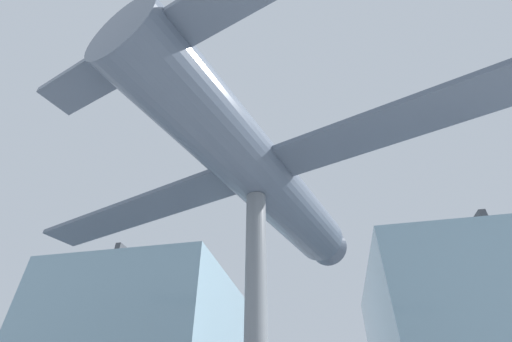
{
  "coord_description": "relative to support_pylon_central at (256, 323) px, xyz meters",
  "views": [
    {
      "loc": [
        1.85,
        -9.28,
        1.73
      ],
      "look_at": [
        0.0,
        0.0,
        8.83
      ],
      "focal_mm": 24.0,
      "sensor_mm": 36.0,
      "label": 1
    }
  ],
  "objects": [
    {
      "name": "support_pylon_central",
      "position": [
        0.0,
        0.0,
        0.0
      ],
      "size": [
        0.62,
        0.62,
        7.77
      ],
      "color": "slate",
      "rests_on": "ground_plane"
    },
    {
      "name": "suspended_airplane",
      "position": [
        0.08,
        0.25,
        4.95
      ],
      "size": [
        20.73,
        13.99,
        3.03
      ],
      "rotation": [
        0.0,
        0.0,
        -0.32
      ],
      "color": "#4C5666",
      "rests_on": "support_pylon_central"
    }
  ]
}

